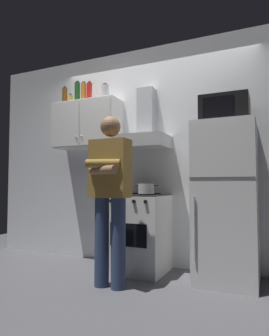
{
  "coord_description": "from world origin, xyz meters",
  "views": [
    {
      "loc": [
        1.32,
        -2.92,
        0.98
      ],
      "look_at": [
        0.0,
        0.0,
        1.15
      ],
      "focal_mm": 32.31,
      "sensor_mm": 36.0,
      "label": 1
    }
  ],
  "objects_px": {
    "bottle_wine_green": "(77,93)",
    "bottle_liquor_amber": "(84,93)",
    "microwave": "(225,110)",
    "bottle_beer_brown": "(65,96)",
    "bottle_soda_red": "(89,92)",
    "cooking_pot": "(146,189)",
    "stove_oven": "(140,232)",
    "person_standing": "(110,192)",
    "refrigerator": "(226,202)",
    "bottle_canister_steel": "(105,93)",
    "range_hood": "(144,132)",
    "upper_cabinet": "(87,125)",
    "bottle_spice_jar": "(70,100)"
  },
  "relations": [
    {
      "from": "bottle_wine_green",
      "to": "bottle_liquor_amber",
      "type": "relative_size",
      "value": 1.07
    },
    {
      "from": "microwave",
      "to": "bottle_wine_green",
      "type": "relative_size",
      "value": 1.57
    },
    {
      "from": "bottle_beer_brown",
      "to": "bottle_soda_red",
      "type": "bearing_deg",
      "value": -0.23
    },
    {
      "from": "cooking_pot",
      "to": "stove_oven",
      "type": "bearing_deg",
      "value": 137.51
    },
    {
      "from": "bottle_soda_red",
      "to": "bottle_beer_brown",
      "type": "relative_size",
      "value": 1.05
    },
    {
      "from": "microwave",
      "to": "person_standing",
      "type": "xyz_separation_m",
      "value": [
        -1.0,
        -0.62,
        -0.84
      ]
    },
    {
      "from": "refrigerator",
      "to": "bottle_canister_steel",
      "type": "relative_size",
      "value": 7.16
    },
    {
      "from": "refrigerator",
      "to": "bottle_wine_green",
      "type": "distance_m",
      "value": 2.37
    },
    {
      "from": "stove_oven",
      "to": "bottle_canister_steel",
      "type": "bearing_deg",
      "value": 163.53
    },
    {
      "from": "stove_oven",
      "to": "refrigerator",
      "type": "distance_m",
      "value": 1.02
    },
    {
      "from": "bottle_canister_steel",
      "to": "bottle_beer_brown",
      "type": "distance_m",
      "value": 0.61
    },
    {
      "from": "stove_oven",
      "to": "person_standing",
      "type": "bearing_deg",
      "value": -94.72
    },
    {
      "from": "range_hood",
      "to": "bottle_beer_brown",
      "type": "distance_m",
      "value": 1.3
    },
    {
      "from": "range_hood",
      "to": "bottle_wine_green",
      "type": "xyz_separation_m",
      "value": [
        -0.96,
        0.01,
        0.6
      ]
    },
    {
      "from": "range_hood",
      "to": "bottle_wine_green",
      "type": "height_order",
      "value": "bottle_wine_green"
    },
    {
      "from": "upper_cabinet",
      "to": "bottle_soda_red",
      "type": "relative_size",
      "value": 3.35
    },
    {
      "from": "bottle_soda_red",
      "to": "bottle_spice_jar",
      "type": "height_order",
      "value": "bottle_soda_red"
    },
    {
      "from": "bottle_canister_steel",
      "to": "bottle_beer_brown",
      "type": "xyz_separation_m",
      "value": [
        -0.61,
        -0.03,
        0.02
      ]
    },
    {
      "from": "cooking_pot",
      "to": "bottle_soda_red",
      "type": "distance_m",
      "value": 1.56
    },
    {
      "from": "range_hood",
      "to": "bottle_liquor_amber",
      "type": "height_order",
      "value": "bottle_liquor_amber"
    },
    {
      "from": "bottle_liquor_amber",
      "to": "bottle_canister_steel",
      "type": "height_order",
      "value": "bottle_liquor_amber"
    },
    {
      "from": "microwave",
      "to": "refrigerator",
      "type": "bearing_deg",
      "value": -89.1
    },
    {
      "from": "stove_oven",
      "to": "bottle_spice_jar",
      "type": "relative_size",
      "value": 6.01
    },
    {
      "from": "person_standing",
      "to": "bottle_canister_steel",
      "type": "xyz_separation_m",
      "value": [
        -0.5,
        0.77,
        1.25
      ]
    },
    {
      "from": "microwave",
      "to": "stove_oven",
      "type": "bearing_deg",
      "value": -178.85
    },
    {
      "from": "bottle_spice_jar",
      "to": "microwave",
      "type": "bearing_deg",
      "value": -3.29
    },
    {
      "from": "range_hood",
      "to": "bottle_soda_red",
      "type": "bearing_deg",
      "value": 179.91
    },
    {
      "from": "bottle_liquor_amber",
      "to": "bottle_beer_brown",
      "type": "distance_m",
      "value": 0.3
    },
    {
      "from": "bottle_liquor_amber",
      "to": "bottle_soda_red",
      "type": "height_order",
      "value": "bottle_liquor_amber"
    },
    {
      "from": "microwave",
      "to": "bottle_liquor_amber",
      "type": "distance_m",
      "value": 1.87
    },
    {
      "from": "upper_cabinet",
      "to": "bottle_soda_red",
      "type": "distance_m",
      "value": 0.43
    },
    {
      "from": "refrigerator",
      "to": "bottle_soda_red",
      "type": "relative_size",
      "value": 5.96
    },
    {
      "from": "range_hood",
      "to": "bottle_beer_brown",
      "type": "xyz_separation_m",
      "value": [
        -1.16,
        0.0,
        0.57
      ]
    },
    {
      "from": "bottle_liquor_amber",
      "to": "person_standing",
      "type": "bearing_deg",
      "value": -42.58
    },
    {
      "from": "bottle_beer_brown",
      "to": "bottle_spice_jar",
      "type": "height_order",
      "value": "bottle_beer_brown"
    },
    {
      "from": "bottle_wine_green",
      "to": "bottle_soda_red",
      "type": "height_order",
      "value": "bottle_wine_green"
    },
    {
      "from": "microwave",
      "to": "cooking_pot",
      "type": "relative_size",
      "value": 1.77
    },
    {
      "from": "range_hood",
      "to": "bottle_canister_steel",
      "type": "height_order",
      "value": "bottle_canister_steel"
    },
    {
      "from": "refrigerator",
      "to": "bottle_wine_green",
      "type": "relative_size",
      "value": 5.23
    },
    {
      "from": "upper_cabinet",
      "to": "microwave",
      "type": "height_order",
      "value": "upper_cabinet"
    },
    {
      "from": "refrigerator",
      "to": "bottle_soda_red",
      "type": "height_order",
      "value": "bottle_soda_red"
    },
    {
      "from": "person_standing",
      "to": "stove_oven",
      "type": "bearing_deg",
      "value": 85.28
    },
    {
      "from": "person_standing",
      "to": "bottle_canister_steel",
      "type": "bearing_deg",
      "value": 123.27
    },
    {
      "from": "range_hood",
      "to": "bottle_wine_green",
      "type": "bearing_deg",
      "value": 179.33
    },
    {
      "from": "person_standing",
      "to": "bottle_soda_red",
      "type": "bearing_deg",
      "value": 134.34
    },
    {
      "from": "person_standing",
      "to": "microwave",
      "type": "bearing_deg",
      "value": 32.0
    },
    {
      "from": "upper_cabinet",
      "to": "range_hood",
      "type": "xyz_separation_m",
      "value": [
        0.8,
        0.0,
        -0.15
      ]
    },
    {
      "from": "upper_cabinet",
      "to": "cooking_pot",
      "type": "distance_m",
      "value": 1.26
    },
    {
      "from": "bottle_soda_red",
      "to": "bottle_spice_jar",
      "type": "bearing_deg",
      "value": 178.54
    },
    {
      "from": "bottle_spice_jar",
      "to": "range_hood",
      "type": "bearing_deg",
      "value": -0.48
    }
  ]
}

